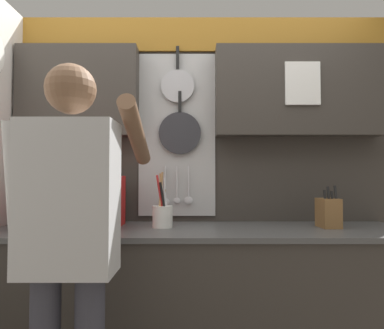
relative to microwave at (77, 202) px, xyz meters
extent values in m
cube|color=#38332D|center=(0.76, -0.03, -0.64)|extent=(2.48, 0.65, 0.89)
cube|color=#4C4C4C|center=(0.76, -0.03, -0.17)|extent=(2.51, 0.68, 0.03)
cube|color=#38332D|center=(0.76, 0.31, 0.10)|extent=(3.08, 0.04, 2.37)
cube|color=#99661E|center=(0.76, 0.28, 1.17)|extent=(3.04, 0.02, 0.24)
cube|color=#38332D|center=(-0.08, 0.21, 0.74)|extent=(0.81, 0.16, 0.61)
cube|color=#38332D|center=(1.44, 0.21, 0.74)|extent=(1.13, 0.16, 0.61)
cube|color=#B2B2B2|center=(0.60, 0.29, 0.45)|extent=(0.54, 0.01, 1.15)
cylinder|color=#B7B7BC|center=(0.61, 0.26, 0.79)|extent=(0.23, 0.02, 0.23)
cube|color=black|center=(0.61, 0.25, 0.99)|extent=(0.02, 0.02, 0.16)
cylinder|color=#2D2D33|center=(0.62, 0.26, 0.46)|extent=(0.29, 0.02, 0.29)
cube|color=black|center=(0.62, 0.25, 0.68)|extent=(0.02, 0.02, 0.15)
cylinder|color=silver|center=(0.52, 0.26, 0.11)|extent=(0.01, 0.01, 0.23)
ellipsoid|color=silver|center=(0.52, 0.26, -0.02)|extent=(0.06, 0.01, 0.05)
cylinder|color=silver|center=(0.60, 0.26, 0.12)|extent=(0.01, 0.01, 0.23)
ellipsoid|color=silver|center=(0.60, 0.26, -0.01)|extent=(0.05, 0.01, 0.04)
cylinder|color=silver|center=(0.68, 0.26, 0.12)|extent=(0.01, 0.01, 0.22)
ellipsoid|color=silver|center=(0.68, 0.26, -0.01)|extent=(0.06, 0.01, 0.05)
cube|color=white|center=(1.44, 0.12, 0.77)|extent=(0.23, 0.02, 0.29)
cube|color=red|center=(0.00, 0.00, 0.00)|extent=(0.52, 0.37, 0.32)
cube|color=black|center=(-0.06, -0.19, 0.00)|extent=(0.29, 0.01, 0.20)
cube|color=#333338|center=(0.18, -0.19, 0.00)|extent=(0.11, 0.01, 0.24)
cube|color=brown|center=(1.55, 0.00, -0.07)|extent=(0.12, 0.15, 0.18)
cylinder|color=black|center=(1.52, -0.03, 0.05)|extent=(0.02, 0.02, 0.05)
cylinder|color=black|center=(1.54, -0.03, 0.06)|extent=(0.02, 0.03, 0.08)
cylinder|color=black|center=(1.56, -0.03, 0.04)|extent=(0.02, 0.02, 0.05)
cylinder|color=black|center=(1.58, -0.03, 0.06)|extent=(0.02, 0.03, 0.08)
cylinder|color=white|center=(0.52, 0.00, -0.09)|extent=(0.12, 0.12, 0.13)
cylinder|color=red|center=(0.51, -0.02, 0.03)|extent=(0.05, 0.04, 0.27)
cylinder|color=silver|center=(0.54, -0.02, -0.01)|extent=(0.03, 0.02, 0.19)
cylinder|color=tan|center=(0.53, 0.00, -0.01)|extent=(0.04, 0.04, 0.18)
cylinder|color=tan|center=(0.51, 0.00, 0.03)|extent=(0.02, 0.05, 0.28)
cylinder|color=silver|center=(0.53, 0.01, -0.01)|extent=(0.03, 0.03, 0.20)
cylinder|color=tan|center=(0.51, -0.02, 0.04)|extent=(0.04, 0.02, 0.29)
cylinder|color=silver|center=(0.54, 0.01, 0.02)|extent=(0.03, 0.06, 0.25)
cylinder|color=black|center=(0.53, -0.03, 0.01)|extent=(0.05, 0.02, 0.23)
cube|color=#BCBCBC|center=(0.20, -0.71, 0.07)|extent=(0.38, 0.22, 0.63)
sphere|color=brown|center=(0.20, -0.71, 0.52)|extent=(0.21, 0.21, 0.21)
cylinder|color=#BCBCBC|center=(-0.03, -0.69, 0.11)|extent=(0.08, 0.16, 0.56)
cylinder|color=brown|center=(0.43, -0.45, 0.36)|extent=(0.08, 0.55, 0.28)
camera|label=1|loc=(0.71, -2.12, 0.15)|focal=32.00mm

